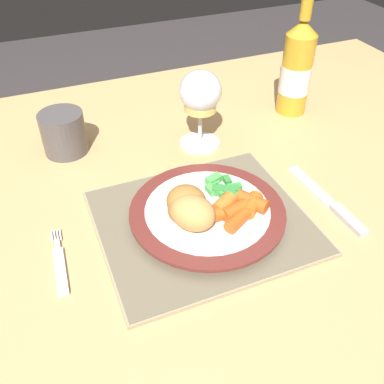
{
  "coord_description": "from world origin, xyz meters",
  "views": [
    {
      "loc": [
        -0.19,
        -0.55,
        1.18
      ],
      "look_at": [
        -0.0,
        -0.09,
        0.78
      ],
      "focal_mm": 40.0,
      "sensor_mm": 36.0,
      "label": 1
    }
  ],
  "objects_px": {
    "dinner_plate": "(207,213)",
    "wine_glass": "(200,96)",
    "dining_table": "(175,215)",
    "fork": "(60,265)",
    "table_knife": "(332,204)",
    "drinking_cup": "(63,132)",
    "bottle": "(297,68)"
  },
  "relations": [
    {
      "from": "dinner_plate",
      "to": "wine_glass",
      "type": "distance_m",
      "value": 0.23
    },
    {
      "from": "dinner_plate",
      "to": "dining_table",
      "type": "bearing_deg",
      "value": 93.75
    },
    {
      "from": "dining_table",
      "to": "fork",
      "type": "height_order",
      "value": "fork"
    },
    {
      "from": "table_knife",
      "to": "drinking_cup",
      "type": "relative_size",
      "value": 2.31
    },
    {
      "from": "bottle",
      "to": "dining_table",
      "type": "bearing_deg",
      "value": -157.76
    },
    {
      "from": "fork",
      "to": "wine_glass",
      "type": "height_order",
      "value": "wine_glass"
    },
    {
      "from": "fork",
      "to": "bottle",
      "type": "xyz_separation_m",
      "value": [
        0.52,
        0.25,
        0.09
      ]
    },
    {
      "from": "dining_table",
      "to": "table_knife",
      "type": "distance_m",
      "value": 0.28
    },
    {
      "from": "drinking_cup",
      "to": "table_knife",
      "type": "bearing_deg",
      "value": -41.29
    },
    {
      "from": "wine_glass",
      "to": "bottle",
      "type": "xyz_separation_m",
      "value": [
        0.23,
        0.05,
        -0.0
      ]
    },
    {
      "from": "dining_table",
      "to": "dinner_plate",
      "type": "distance_m",
      "value": 0.16
    },
    {
      "from": "wine_glass",
      "to": "drinking_cup",
      "type": "relative_size",
      "value": 1.83
    },
    {
      "from": "dining_table",
      "to": "bottle",
      "type": "xyz_separation_m",
      "value": [
        0.31,
        0.13,
        0.18
      ]
    },
    {
      "from": "table_knife",
      "to": "bottle",
      "type": "distance_m",
      "value": 0.32
    },
    {
      "from": "dinner_plate",
      "to": "table_knife",
      "type": "relative_size",
      "value": 1.26
    },
    {
      "from": "dinner_plate",
      "to": "drinking_cup",
      "type": "distance_m",
      "value": 0.32
    },
    {
      "from": "fork",
      "to": "wine_glass",
      "type": "distance_m",
      "value": 0.37
    },
    {
      "from": "table_knife",
      "to": "bottle",
      "type": "height_order",
      "value": "bottle"
    },
    {
      "from": "dining_table",
      "to": "bottle",
      "type": "relative_size",
      "value": 5.52
    },
    {
      "from": "dinner_plate",
      "to": "drinking_cup",
      "type": "height_order",
      "value": "drinking_cup"
    },
    {
      "from": "fork",
      "to": "table_knife",
      "type": "relative_size",
      "value": 0.66
    },
    {
      "from": "bottle",
      "to": "table_knife",
      "type": "bearing_deg",
      "value": -110.28
    },
    {
      "from": "table_knife",
      "to": "drinking_cup",
      "type": "distance_m",
      "value": 0.48
    },
    {
      "from": "bottle",
      "to": "drinking_cup",
      "type": "relative_size",
      "value": 3.3
    },
    {
      "from": "table_knife",
      "to": "wine_glass",
      "type": "relative_size",
      "value": 1.26
    },
    {
      "from": "dining_table",
      "to": "drinking_cup",
      "type": "bearing_deg",
      "value": 135.46
    },
    {
      "from": "dinner_plate",
      "to": "bottle",
      "type": "bearing_deg",
      "value": 39.39
    },
    {
      "from": "fork",
      "to": "wine_glass",
      "type": "relative_size",
      "value": 0.84
    },
    {
      "from": "drinking_cup",
      "to": "dining_table",
      "type": "bearing_deg",
      "value": -44.54
    },
    {
      "from": "fork",
      "to": "table_knife",
      "type": "bearing_deg",
      "value": -4.88
    },
    {
      "from": "dining_table",
      "to": "table_knife",
      "type": "bearing_deg",
      "value": -38.6
    },
    {
      "from": "fork",
      "to": "bottle",
      "type": "relative_size",
      "value": 0.46
    }
  ]
}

